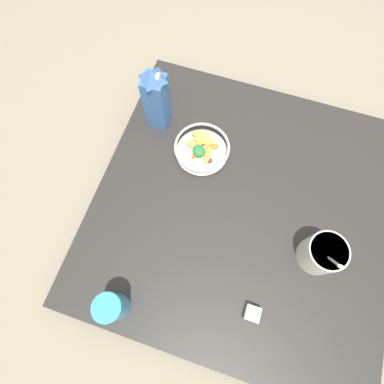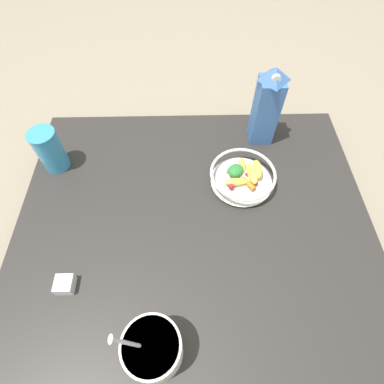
% 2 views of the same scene
% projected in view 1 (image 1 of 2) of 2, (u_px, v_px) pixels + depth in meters
% --- Properties ---
extents(ground_plane, '(6.00, 6.00, 0.00)m').
position_uv_depth(ground_plane, '(242.00, 209.00, 1.15)').
color(ground_plane, gray).
extents(countertop, '(1.10, 1.10, 0.04)m').
position_uv_depth(countertop, '(243.00, 208.00, 1.13)').
color(countertop, '#2D2B28').
rests_on(countertop, ground_plane).
extents(fruit_bowl, '(0.21, 0.21, 0.08)m').
position_uv_depth(fruit_bowl, '(202.00, 149.00, 1.16)').
color(fruit_bowl, silver).
rests_on(fruit_bowl, countertop).
extents(milk_carton, '(0.08, 0.08, 0.29)m').
position_uv_depth(milk_carton, '(156.00, 98.00, 1.10)').
color(milk_carton, '#3D6BB2').
rests_on(milk_carton, countertop).
extents(yogurt_tub, '(0.13, 0.13, 0.23)m').
position_uv_depth(yogurt_tub, '(323.00, 253.00, 0.98)').
color(yogurt_tub, silver).
rests_on(yogurt_tub, countertop).
extents(drinking_cup, '(0.09, 0.09, 0.15)m').
position_uv_depth(drinking_cup, '(112.00, 307.00, 0.92)').
color(drinking_cup, '#3893C6').
rests_on(drinking_cup, countertop).
extents(spice_jar, '(0.05, 0.05, 0.03)m').
position_uv_depth(spice_jar, '(252.00, 313.00, 0.97)').
color(spice_jar, silver).
rests_on(spice_jar, countertop).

